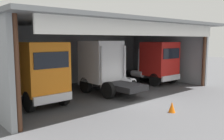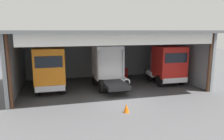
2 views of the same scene
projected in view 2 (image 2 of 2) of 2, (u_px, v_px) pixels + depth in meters
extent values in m
plane|color=#4C4C4F|center=(122.00, 99.00, 15.47)|extent=(80.00, 80.00, 0.00)
cube|color=gray|center=(99.00, 55.00, 22.92)|extent=(15.44, 0.24, 4.80)
cube|color=gray|center=(16.00, 63.00, 17.03)|extent=(0.24, 8.30, 4.80)
cube|color=gray|center=(184.00, 57.00, 20.91)|extent=(0.24, 8.30, 4.80)
cube|color=slate|center=(110.00, 32.00, 17.96)|extent=(16.04, 9.46, 0.20)
cylinder|color=#4C2D1E|center=(9.00, 72.00, 13.29)|extent=(0.24, 0.24, 4.80)
cylinder|color=#4C2D1E|center=(210.00, 63.00, 17.05)|extent=(0.24, 0.24, 4.80)
cube|color=white|center=(125.00, 39.00, 14.21)|extent=(13.90, 0.12, 0.90)
cube|color=orange|center=(50.00, 66.00, 16.62)|extent=(2.31, 2.35, 2.84)
cube|color=black|center=(49.00, 62.00, 15.39)|extent=(1.96, 0.06, 0.85)
cube|color=silver|center=(50.00, 89.00, 15.74)|extent=(2.19, 0.16, 0.44)
cube|color=#232326|center=(51.00, 80.00, 18.44)|extent=(1.73, 2.95, 0.36)
cylinder|color=silver|center=(63.00, 67.00, 18.20)|extent=(0.18, 0.18, 2.64)
cylinder|color=silver|center=(37.00, 68.00, 17.68)|extent=(0.18, 0.18, 2.64)
cylinder|color=silver|center=(38.00, 80.00, 17.87)|extent=(0.56, 1.20, 0.56)
cylinder|color=black|center=(64.00, 87.00, 16.73)|extent=(0.30, 1.11, 1.11)
cylinder|color=black|center=(37.00, 89.00, 16.23)|extent=(0.30, 1.11, 1.11)
cylinder|color=black|center=(63.00, 81.00, 18.72)|extent=(0.30, 1.11, 1.11)
cylinder|color=black|center=(39.00, 83.00, 18.22)|extent=(0.30, 1.11, 1.11)
cube|color=white|center=(107.00, 62.00, 18.75)|extent=(2.43, 2.48, 2.89)
cube|color=black|center=(104.00, 55.00, 19.82)|extent=(2.01, 0.11, 0.87)
cube|color=silver|center=(104.00, 76.00, 20.23)|extent=(2.25, 0.22, 0.44)
cube|color=#232326|center=(113.00, 83.00, 17.20)|extent=(1.86, 3.57, 0.36)
cylinder|color=silver|center=(99.00, 68.00, 17.23)|extent=(0.18, 0.18, 2.80)
cylinder|color=silver|center=(124.00, 67.00, 17.82)|extent=(0.18, 0.18, 2.80)
cylinder|color=silver|center=(125.00, 80.00, 17.75)|extent=(0.59, 1.21, 0.56)
cylinder|color=black|center=(95.00, 80.00, 19.24)|extent=(0.33, 1.11, 1.10)
cylinder|color=black|center=(117.00, 78.00, 19.81)|extent=(0.33, 1.11, 1.10)
cylinder|color=black|center=(101.00, 86.00, 16.95)|extent=(0.33, 1.11, 1.10)
cylinder|color=black|center=(125.00, 85.00, 17.52)|extent=(0.33, 1.11, 1.10)
cube|color=red|center=(169.00, 62.00, 19.36)|extent=(2.52, 2.37, 2.79)
cube|color=black|center=(176.00, 58.00, 18.13)|extent=(2.12, 0.09, 0.84)
cube|color=silver|center=(175.00, 80.00, 18.47)|extent=(2.37, 0.19, 0.44)
cube|color=#232326|center=(160.00, 73.00, 21.31)|extent=(1.91, 3.23, 0.36)
cylinder|color=silver|center=(172.00, 63.00, 20.96)|extent=(0.18, 0.18, 2.46)
cylinder|color=silver|center=(152.00, 64.00, 20.42)|extent=(0.18, 0.18, 2.46)
cylinder|color=silver|center=(151.00, 73.00, 20.73)|extent=(0.57, 1.21, 0.56)
cylinder|color=black|center=(181.00, 79.00, 19.48)|extent=(0.31, 1.07, 1.07)
cylinder|color=black|center=(160.00, 81.00, 18.95)|extent=(0.31, 1.07, 1.07)
cylinder|color=black|center=(169.00, 75.00, 21.60)|extent=(0.31, 1.07, 1.07)
cylinder|color=black|center=(149.00, 76.00, 21.08)|extent=(0.31, 1.07, 1.07)
cylinder|color=#194CB2|center=(120.00, 73.00, 23.14)|extent=(0.58, 0.58, 0.89)
cube|color=red|center=(123.00, 73.00, 22.59)|extent=(0.90, 0.60, 1.00)
cone|color=orange|center=(126.00, 108.00, 12.97)|extent=(0.36, 0.36, 0.56)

